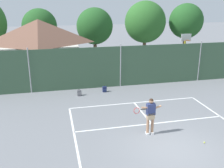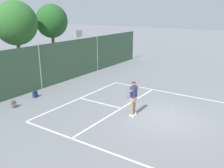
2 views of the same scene
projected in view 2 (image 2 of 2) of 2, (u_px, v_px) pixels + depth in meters
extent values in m
plane|color=slate|center=(163.00, 119.00, 12.72)|extent=(120.00, 120.00, 0.00)
cube|color=white|center=(80.00, 98.00, 15.64)|extent=(8.20, 0.10, 0.01)
cube|color=white|center=(120.00, 156.00, 9.45)|extent=(0.10, 11.00, 0.01)
cube|color=white|center=(188.00, 96.00, 15.99)|extent=(0.10, 11.00, 0.01)
cube|color=white|center=(121.00, 108.00, 14.03)|extent=(8.20, 0.10, 0.01)
cube|color=white|center=(100.00, 103.00, 14.82)|extent=(0.10, 2.97, 0.01)
cube|color=#38563D|center=(40.00, 67.00, 17.05)|extent=(26.00, 0.05, 3.05)
cylinder|color=#99999E|center=(40.00, 66.00, 17.03)|extent=(0.09, 0.09, 3.20)
cylinder|color=#99999E|center=(97.00, 53.00, 22.22)|extent=(0.09, 0.09, 3.20)
cylinder|color=#99999E|center=(133.00, 45.00, 27.40)|extent=(0.09, 0.09, 3.20)
cylinder|color=yellow|center=(78.00, 52.00, 22.96)|extent=(0.12, 0.12, 3.05)
cube|color=white|center=(79.00, 33.00, 22.41)|extent=(0.90, 0.06, 0.60)
torus|color=#D85919|center=(81.00, 36.00, 22.33)|extent=(0.48, 0.48, 0.02)
cylinder|color=brown|center=(19.00, 52.00, 26.31)|extent=(0.36, 0.36, 2.04)
ellipsoid|color=#2D6628|center=(16.00, 23.00, 25.47)|extent=(4.50, 4.05, 4.50)
cylinder|color=brown|center=(53.00, 45.00, 30.17)|extent=(0.36, 0.36, 2.32)
ellipsoid|color=#235623|center=(52.00, 21.00, 29.36)|extent=(3.90, 3.51, 3.90)
cube|color=silver|center=(134.00, 114.00, 13.18)|extent=(0.13, 0.26, 0.10)
cube|color=silver|center=(132.00, 115.00, 12.98)|extent=(0.13, 0.26, 0.10)
cylinder|color=#A37556|center=(134.00, 106.00, 13.05)|extent=(0.13, 0.13, 0.82)
cylinder|color=#A37556|center=(132.00, 107.00, 12.85)|extent=(0.13, 0.13, 0.82)
cube|color=tan|center=(133.00, 98.00, 12.81)|extent=(0.37, 0.25, 0.32)
cube|color=navy|center=(134.00, 92.00, 12.72)|extent=(0.41, 0.25, 0.56)
sphere|color=#A37556|center=(134.00, 84.00, 12.60)|extent=(0.22, 0.22, 0.22)
sphere|color=black|center=(134.00, 83.00, 12.59)|extent=(0.21, 0.21, 0.21)
cylinder|color=#A37556|center=(132.00, 91.00, 12.51)|extent=(0.56, 0.11, 0.17)
cylinder|color=#A37556|center=(136.00, 89.00, 12.93)|extent=(0.51, 0.11, 0.22)
cylinder|color=black|center=(131.00, 93.00, 12.35)|extent=(0.30, 0.05, 0.04)
torus|color=red|center=(128.00, 95.00, 12.04)|extent=(0.30, 0.03, 0.30)
cylinder|color=silver|center=(128.00, 95.00, 12.04)|extent=(0.26, 0.01, 0.26)
sphere|color=#CCE033|center=(173.00, 107.00, 14.06)|extent=(0.07, 0.07, 0.07)
cube|color=slate|center=(13.00, 104.00, 14.10)|extent=(0.28, 0.18, 0.40)
cube|color=slate|center=(15.00, 106.00, 14.06)|extent=(0.22, 0.06, 0.18)
torus|color=black|center=(13.00, 100.00, 14.04)|extent=(0.09, 0.02, 0.09)
cube|color=navy|center=(35.00, 94.00, 15.75)|extent=(0.28, 0.18, 0.40)
cube|color=navy|center=(36.00, 96.00, 15.71)|extent=(0.22, 0.06, 0.18)
torus|color=black|center=(35.00, 91.00, 15.69)|extent=(0.09, 0.02, 0.09)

